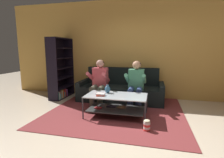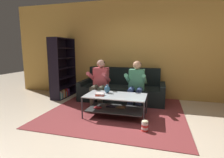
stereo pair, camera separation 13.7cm
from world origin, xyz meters
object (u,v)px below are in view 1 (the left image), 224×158
Objects in this scene: person_seated_left at (99,81)px; bookshelf at (59,73)px; coffee_table at (116,102)px; vase at (107,89)px; book_stack at (100,94)px; popcorn_tub at (147,125)px; couch at (121,90)px; person_seated_right at (136,83)px.

bookshelf reaches higher than person_seated_left.
coffee_table is (0.60, -0.69, -0.32)m from person_seated_left.
vase is (-0.23, 0.14, 0.24)m from coffee_table.
book_stack is at bearing -158.69° from coffee_table.
popcorn_tub is at bearing -39.19° from coffee_table.
book_stack is at bearing -97.89° from couch.
vase is (0.37, -0.56, -0.08)m from person_seated_left.
bookshelf reaches higher than popcorn_tub.
bookshelf is (-1.40, 0.46, 0.10)m from person_seated_left.
coffee_table is at bearing -49.16° from person_seated_left.
couch reaches higher than coffee_table.
bookshelf is (-1.88, -0.06, 0.44)m from couch.
person_seated_right is 5.63× the size of popcorn_tub.
person_seated_left is at bearing 135.74° from popcorn_tub.
vase is (-0.10, -1.08, 0.26)m from couch.
couch is at bearing 47.68° from person_seated_left.
popcorn_tub is (1.00, -0.44, -0.40)m from book_stack.
coffee_table is 0.38m from book_stack.
vase is at bearing -95.35° from couch.
vase is 0.28m from book_stack.
person_seated_left reaches higher than popcorn_tub.
person_seated_right is at bearing 105.10° from popcorn_tub.
bookshelf is at bearing 168.91° from person_seated_right.
popcorn_tub is (0.81, -1.77, -0.20)m from couch.
popcorn_tub is at bearing -74.90° from person_seated_right.
person_seated_right is 1.06m from book_stack.
couch is 0.78m from person_seated_left.
bookshelf is (-2.00, 1.15, 0.43)m from coffee_table.
coffee_table is (0.13, -1.21, 0.02)m from couch.
vase is at bearing 71.99° from book_stack.
couch is 1.93m from bookshelf.
person_seated_left is 1.48m from bookshelf.
book_stack reaches higher than popcorn_tub.
popcorn_tub is at bearing -44.26° from person_seated_left.
vase reaches higher than popcorn_tub.
vase is at bearing -56.07° from person_seated_left.
book_stack is (-0.19, -1.34, 0.20)m from couch.
person_seated_left is 0.91× the size of coffee_table.
book_stack is (0.29, -0.81, -0.14)m from person_seated_left.
coffee_table reaches higher than popcorn_tub.
person_seated_left reaches higher than couch.
bookshelf is 8.62× the size of popcorn_tub.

